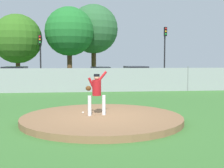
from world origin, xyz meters
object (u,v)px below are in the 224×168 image
baseball (83,113)px  traffic_cone_orange (61,85)px  pitcher_youth (96,90)px  parked_car_slate (136,77)px  parked_car_teal (100,77)px  parked_car_charcoal (15,77)px  traffic_light_near (40,50)px  traffic_light_far (165,45)px

baseball → traffic_cone_orange: size_ratio=0.13×
pitcher_youth → baseball: 1.09m
parked_car_slate → traffic_cone_orange: parked_car_slate is taller
pitcher_youth → parked_car_teal: bearing=85.4°
parked_car_charcoal → pitcher_youth: bearing=-68.1°
parked_car_charcoal → traffic_light_near: 5.18m
parked_car_charcoal → traffic_cone_orange: bearing=-23.8°
parked_car_charcoal → parked_car_teal: 6.98m
traffic_light_near → parked_car_teal: bearing=-40.2°
parked_car_teal → parked_car_charcoal: bearing=177.8°
parked_car_slate → traffic_light_far: (3.89, 4.75, 2.90)m
pitcher_youth → traffic_cone_orange: (-2.01, 12.83, -0.88)m
baseball → parked_car_teal: bearing=83.2°
pitcher_youth → traffic_cone_orange: 13.01m
parked_car_charcoal → traffic_light_near: size_ratio=0.92×
baseball → parked_car_slate: parked_car_slate is taller
traffic_cone_orange → parked_car_teal: bearing=24.1°
traffic_light_far → traffic_light_near: bearing=179.0°
baseball → traffic_light_far: bearing=65.0°
traffic_cone_orange → traffic_light_near: (-2.29, 6.03, 2.90)m
traffic_cone_orange → traffic_light_near: traffic_light_near is taller
traffic_cone_orange → parked_car_slate: bearing=9.8°
parked_car_slate → traffic_cone_orange: 6.24m
traffic_light_far → traffic_cone_orange: bearing=-149.9°
baseball → parked_car_charcoal: 15.09m
pitcher_youth → traffic_light_far: 20.44m
parked_car_teal → traffic_light_near: (-5.46, 4.61, 2.37)m
traffic_cone_orange → traffic_light_near: size_ratio=0.12×
parked_car_slate → traffic_light_far: traffic_light_far is taller
pitcher_youth → parked_car_charcoal: bearing=111.9°
pitcher_youth → parked_car_slate: 14.48m
parked_car_slate → traffic_light_near: 10.06m
pitcher_youth → parked_car_charcoal: size_ratio=0.38×
pitcher_youth → traffic_light_near: 19.45m
baseball → parked_car_slate: 14.24m
traffic_cone_orange → traffic_light_near: 7.08m
traffic_cone_orange → parked_car_charcoal: bearing=156.2°
baseball → traffic_light_near: size_ratio=0.02×
baseball → parked_car_charcoal: bearing=110.7°
baseball → traffic_light_far: size_ratio=0.01×
traffic_light_near → traffic_light_far: (12.31, -0.23, 0.54)m
pitcher_youth → parked_car_teal: 14.29m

